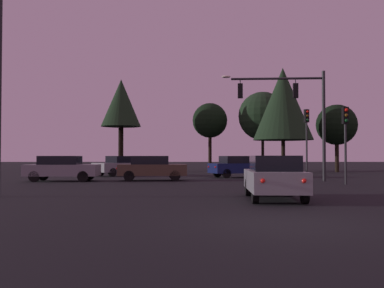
{
  "coord_description": "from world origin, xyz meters",
  "views": [
    {
      "loc": [
        -2.19,
        -9.93,
        1.5
      ],
      "look_at": [
        -1.88,
        17.23,
        2.25
      ],
      "focal_mm": 41.29,
      "sensor_mm": 36.0,
      "label": 1
    }
  ],
  "objects_px": {
    "parking_lot_lamp_post": "(0,47)",
    "tree_right_cluster": "(121,104)",
    "car_nearside_lane": "(274,177)",
    "traffic_signal_mast_arm": "(294,104)",
    "car_crossing_right": "(62,168)",
    "traffic_light_corner_right": "(307,130)",
    "traffic_light_corner_left": "(346,129)",
    "car_parked_lot": "(123,165)",
    "tree_left_far": "(283,104)",
    "car_crossing_left": "(152,168)",
    "tree_behind_sign": "(210,121)",
    "tree_center_horizon": "(263,116)",
    "car_far_lane": "(239,166)",
    "tree_lot_edge": "(337,125)"
  },
  "relations": [
    {
      "from": "traffic_light_corner_right",
      "to": "tree_lot_edge",
      "type": "distance_m",
      "value": 12.71
    },
    {
      "from": "car_crossing_left",
      "to": "tree_behind_sign",
      "type": "height_order",
      "value": "tree_behind_sign"
    },
    {
      "from": "car_crossing_left",
      "to": "traffic_light_corner_right",
      "type": "bearing_deg",
      "value": 15.54
    },
    {
      "from": "car_nearside_lane",
      "to": "traffic_light_corner_right",
      "type": "bearing_deg",
      "value": 70.72
    },
    {
      "from": "traffic_signal_mast_arm",
      "to": "traffic_light_corner_right",
      "type": "relative_size",
      "value": 1.41
    },
    {
      "from": "car_far_lane",
      "to": "car_parked_lot",
      "type": "relative_size",
      "value": 1.02
    },
    {
      "from": "parking_lot_lamp_post",
      "to": "traffic_light_corner_left",
      "type": "bearing_deg",
      "value": 23.9
    },
    {
      "from": "car_crossing_right",
      "to": "car_parked_lot",
      "type": "bearing_deg",
      "value": 70.46
    },
    {
      "from": "car_parked_lot",
      "to": "parking_lot_lamp_post",
      "type": "distance_m",
      "value": 18.28
    },
    {
      "from": "traffic_light_corner_right",
      "to": "car_crossing_left",
      "type": "distance_m",
      "value": 11.14
    },
    {
      "from": "traffic_light_corner_left",
      "to": "tree_behind_sign",
      "type": "relative_size",
      "value": 0.58
    },
    {
      "from": "traffic_light_corner_left",
      "to": "tree_lot_edge",
      "type": "height_order",
      "value": "tree_lot_edge"
    },
    {
      "from": "traffic_light_corner_right",
      "to": "parking_lot_lamp_post",
      "type": "relative_size",
      "value": 0.53
    },
    {
      "from": "car_nearside_lane",
      "to": "car_far_lane",
      "type": "xyz_separation_m",
      "value": [
        0.68,
        15.96,
        0.0
      ]
    },
    {
      "from": "traffic_signal_mast_arm",
      "to": "tree_center_horizon",
      "type": "xyz_separation_m",
      "value": [
        1.28,
        18.53,
        0.97
      ]
    },
    {
      "from": "car_parked_lot",
      "to": "tree_right_cluster",
      "type": "bearing_deg",
      "value": 99.45
    },
    {
      "from": "parking_lot_lamp_post",
      "to": "tree_left_far",
      "type": "xyz_separation_m",
      "value": [
        15.6,
        22.84,
        0.6
      ]
    },
    {
      "from": "car_crossing_right",
      "to": "tree_right_cluster",
      "type": "bearing_deg",
      "value": 86.95
    },
    {
      "from": "tree_center_horizon",
      "to": "parking_lot_lamp_post",
      "type": "bearing_deg",
      "value": -117.21
    },
    {
      "from": "tree_right_cluster",
      "to": "tree_lot_edge",
      "type": "xyz_separation_m",
      "value": [
        20.76,
        -2.55,
        -2.31
      ]
    },
    {
      "from": "traffic_light_corner_left",
      "to": "traffic_light_corner_right",
      "type": "xyz_separation_m",
      "value": [
        -0.16,
        6.99,
        0.41
      ]
    },
    {
      "from": "traffic_light_corner_left",
      "to": "parking_lot_lamp_post",
      "type": "bearing_deg",
      "value": -156.1
    },
    {
      "from": "traffic_light_corner_right",
      "to": "tree_behind_sign",
      "type": "relative_size",
      "value": 0.67
    },
    {
      "from": "traffic_signal_mast_arm",
      "to": "car_crossing_right",
      "type": "height_order",
      "value": "traffic_signal_mast_arm"
    },
    {
      "from": "traffic_light_corner_left",
      "to": "car_crossing_left",
      "type": "relative_size",
      "value": 0.94
    },
    {
      "from": "car_parked_lot",
      "to": "tree_center_horizon",
      "type": "relative_size",
      "value": 0.55
    },
    {
      "from": "traffic_light_corner_right",
      "to": "car_crossing_left",
      "type": "relative_size",
      "value": 1.08
    },
    {
      "from": "car_far_lane",
      "to": "traffic_signal_mast_arm",
      "type": "bearing_deg",
      "value": -58.33
    },
    {
      "from": "parking_lot_lamp_post",
      "to": "tree_right_cluster",
      "type": "bearing_deg",
      "value": 89.16
    },
    {
      "from": "car_crossing_right",
      "to": "traffic_light_corner_right",
      "type": "bearing_deg",
      "value": 12.99
    },
    {
      "from": "traffic_light_corner_right",
      "to": "parking_lot_lamp_post",
      "type": "height_order",
      "value": "parking_lot_lamp_post"
    },
    {
      "from": "traffic_signal_mast_arm",
      "to": "traffic_light_corner_left",
      "type": "relative_size",
      "value": 1.62
    },
    {
      "from": "traffic_light_corner_left",
      "to": "parking_lot_lamp_post",
      "type": "distance_m",
      "value": 17.08
    },
    {
      "from": "car_nearside_lane",
      "to": "tree_right_cluster",
      "type": "relative_size",
      "value": 0.47
    },
    {
      "from": "car_crossing_left",
      "to": "parking_lot_lamp_post",
      "type": "distance_m",
      "value": 12.86
    },
    {
      "from": "traffic_light_corner_right",
      "to": "tree_center_horizon",
      "type": "relative_size",
      "value": 0.58
    },
    {
      "from": "traffic_light_corner_right",
      "to": "car_crossing_left",
      "type": "bearing_deg",
      "value": -164.46
    },
    {
      "from": "tree_lot_edge",
      "to": "tree_center_horizon",
      "type": "bearing_deg",
      "value": 149.61
    },
    {
      "from": "tree_left_far",
      "to": "tree_center_horizon",
      "type": "relative_size",
      "value": 1.16
    },
    {
      "from": "car_crossing_left",
      "to": "tree_center_horizon",
      "type": "height_order",
      "value": "tree_center_horizon"
    },
    {
      "from": "car_crossing_right",
      "to": "car_far_lane",
      "type": "xyz_separation_m",
      "value": [
        11.22,
        4.61,
        -0.0
      ]
    },
    {
      "from": "car_nearside_lane",
      "to": "car_crossing_right",
      "type": "height_order",
      "value": "same"
    },
    {
      "from": "traffic_light_corner_right",
      "to": "tree_left_far",
      "type": "height_order",
      "value": "tree_left_far"
    },
    {
      "from": "traffic_light_corner_right",
      "to": "tree_left_far",
      "type": "bearing_deg",
      "value": 87.84
    },
    {
      "from": "car_crossing_left",
      "to": "car_parked_lot",
      "type": "height_order",
      "value": "same"
    },
    {
      "from": "car_nearside_lane",
      "to": "tree_right_cluster",
      "type": "height_order",
      "value": "tree_right_cluster"
    },
    {
      "from": "traffic_light_corner_right",
      "to": "car_nearside_lane",
      "type": "distance_m",
      "value": 16.08
    },
    {
      "from": "car_crossing_left",
      "to": "car_far_lane",
      "type": "xyz_separation_m",
      "value": [
        5.89,
        3.88,
        -0.0
      ]
    },
    {
      "from": "traffic_signal_mast_arm",
      "to": "tree_left_far",
      "type": "distance_m",
      "value": 12.86
    },
    {
      "from": "car_crossing_right",
      "to": "tree_left_far",
      "type": "relative_size",
      "value": 0.46
    }
  ]
}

